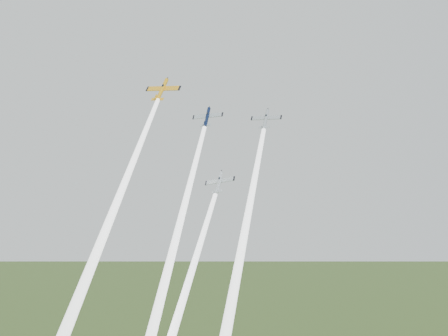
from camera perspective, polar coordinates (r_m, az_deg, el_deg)
plane_yellow at (r=129.58m, az=-6.31°, el=7.91°), size 10.36×8.04×8.39m
smoke_trail_yellow at (r=110.20m, az=-11.07°, el=-4.03°), size 11.83×35.11×50.30m
plane_navy at (r=126.31m, az=-1.72°, el=5.21°), size 7.73×6.28×6.81m
smoke_trail_navy at (r=104.83m, az=-5.54°, el=-9.55°), size 9.85×40.42×57.36m
plane_silver_right at (r=121.51m, az=4.27°, el=5.01°), size 7.75×6.06×6.29m
smoke_trail_silver_right at (r=101.21m, az=1.64°, el=-9.02°), size 10.07×36.81×52.25m
plane_silver_low at (r=116.84m, az=-0.49°, el=-1.44°), size 7.37×6.85×6.96m
smoke_trail_silver_low at (r=101.88m, az=-5.27°, el=-16.42°), size 13.70×35.02×50.84m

